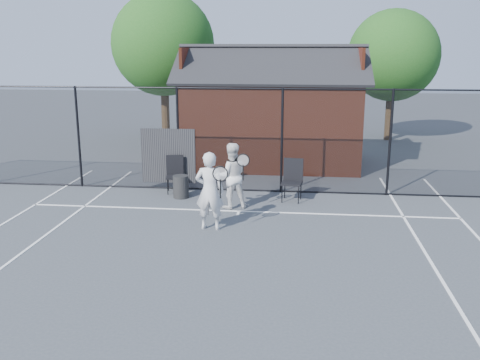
# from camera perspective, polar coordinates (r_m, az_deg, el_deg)

# --- Properties ---
(ground) EXTENTS (80.00, 80.00, 0.00)m
(ground) POSITION_cam_1_polar(r_m,az_deg,el_deg) (10.92, -1.86, -8.07)
(ground) COLOR #3E4347
(ground) RESTS_ON ground
(court_lines) EXTENTS (11.02, 18.00, 0.01)m
(court_lines) POSITION_cam_1_polar(r_m,az_deg,el_deg) (9.72, -2.97, -10.95)
(court_lines) COLOR white
(court_lines) RESTS_ON ground
(fence) EXTENTS (22.04, 3.00, 3.00)m
(fence) POSITION_cam_1_polar(r_m,az_deg,el_deg) (15.34, -0.41, 4.07)
(fence) COLOR black
(fence) RESTS_ON ground
(clubhouse) EXTENTS (6.50, 4.36, 4.19)m
(clubhouse) POSITION_cam_1_polar(r_m,az_deg,el_deg) (19.19, 3.39, 6.56)
(clubhouse) COLOR maroon
(clubhouse) RESTS_ON ground
(tree_left) EXTENTS (4.48, 4.48, 6.44)m
(tree_left) POSITION_cam_1_polar(r_m,az_deg,el_deg) (24.25, -8.20, 14.13)
(tree_left) COLOR #312413
(tree_left) RESTS_ON ground
(tree_right) EXTENTS (3.97, 3.97, 5.70)m
(tree_right) POSITION_cam_1_polar(r_m,az_deg,el_deg) (24.84, 16.03, 12.62)
(tree_right) COLOR #312413
(tree_right) RESTS_ON ground
(player_front) EXTENTS (0.82, 0.61, 1.82)m
(player_front) POSITION_cam_1_polar(r_m,az_deg,el_deg) (12.20, -3.25, -1.15)
(player_front) COLOR silver
(player_front) RESTS_ON ground
(player_back) EXTENTS (1.01, 0.87, 1.72)m
(player_back) POSITION_cam_1_polar(r_m,az_deg,el_deg) (13.83, -0.94, 0.47)
(player_back) COLOR white
(player_back) RESTS_ON ground
(chair_left) EXTENTS (0.59, 0.61, 1.04)m
(chair_left) POSITION_cam_1_polar(r_m,az_deg,el_deg) (15.44, -6.96, 0.52)
(chair_left) COLOR black
(chair_left) RESTS_ON ground
(chair_right) EXTENTS (0.61, 0.63, 1.12)m
(chair_right) POSITION_cam_1_polar(r_m,az_deg,el_deg) (14.55, 5.55, -0.12)
(chair_right) COLOR black
(chair_right) RESTS_ON ground
(waste_bin) EXTENTS (0.49, 0.49, 0.63)m
(waste_bin) POSITION_cam_1_polar(r_m,az_deg,el_deg) (14.96, -6.33, -0.71)
(waste_bin) COLOR black
(waste_bin) RESTS_ON ground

